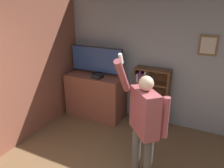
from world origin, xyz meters
The scene contains 7 objects.
wall_back centered at (0.00, 3.13, 1.35)m, with size 6.18×0.09×2.70m.
wall_side_brick centered at (-2.12, 1.55, 1.35)m, with size 0.06×4.70×2.70m.
tv_ledge centered at (-1.36, 2.73, 0.49)m, with size 1.27×0.61×0.97m.
television centered at (-1.36, 2.80, 1.30)m, with size 1.23×0.22×0.62m.
game_console centered at (-1.23, 2.61, 1.01)m, with size 0.21×0.20×0.07m.
bookshelf centered at (-0.21, 2.95, 0.61)m, with size 0.72×0.28×1.23m.
person centered at (0.22, 1.30, 0.99)m, with size 0.64×0.57×1.92m.
Camera 1 is at (0.96, -1.17, 2.48)m, focal length 35.00 mm.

